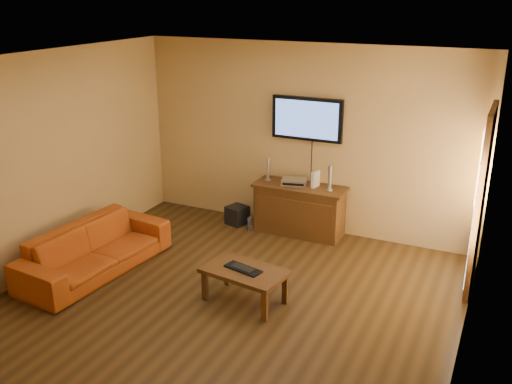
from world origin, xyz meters
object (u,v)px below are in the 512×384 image
Objects in this scene: game_console at (315,179)px; subwoofer at (237,215)px; speaker_right at (330,179)px; coffee_table at (245,274)px; television at (307,119)px; speaker_left at (268,170)px; keyboard at (243,269)px; sofa at (94,242)px; media_console at (299,209)px; av_receiver at (294,182)px; bottle at (250,224)px.

subwoofer is (-1.19, -0.11, -0.71)m from game_console.
coffee_table is at bearing -98.28° from speaker_right.
television is 3.71× the size of subwoofer.
game_console is at bearing -39.04° from television.
speaker_left is at bearing 107.34° from coffee_table.
game_console is 2.17m from keyboard.
sofa is 2.33m from subwoofer.
speaker_right reaches higher than media_console.
sofa is 2.67m from speaker_left.
av_receiver reaches higher than subwoofer.
speaker_left is 1.45× the size of game_console.
media_console is 0.77m from bottle.
speaker_left is 1.49× the size of bottle.
media_console is 0.73m from speaker_left.
game_console reaches higher than av_receiver.
television is 2.22× the size of keyboard.
television is at bearing 33.77° from subwoofer.
av_receiver reaches higher than coffee_table.
sofa is 3.23m from speaker_right.
speaker_left is at bearing 175.47° from media_console.
coffee_table is 2.18m from game_console.
subwoofer is at bearing -163.38° from game_console.
av_receiver is (-0.24, 2.10, 0.42)m from coffee_table.
av_receiver is (1.80, 2.22, 0.37)m from sofa.
speaker_right is 1.60× the size of bottle.
subwoofer is at bearing -177.99° from speaker_right.
television is 0.95m from speaker_left.
speaker_right reaches higher than game_console.
coffee_table is at bearing -80.55° from game_console.
media_console is 2.85× the size of keyboard.
av_receiver is 1.54× the size of game_console.
game_console is at bearing 165.51° from speaker_right.
bottle is 0.48× the size of keyboard.
bottle is (-0.69, -0.43, -1.55)m from television.
sofa is at bearing -95.92° from subwoofer.
speaker_right is at bearing -41.77° from sofa.
bottle is (-0.90, -0.26, -0.74)m from game_console.
television reaches higher than keyboard.
coffee_table is at bearing -86.10° from media_console.
game_console is (0.73, -0.00, -0.04)m from speaker_left.
bottle is (-1.13, -0.20, -0.79)m from speaker_right.
speaker_right reaches higher than coffee_table.
keyboard is (-0.32, -2.07, -0.48)m from speaker_right.
coffee_table is 2.82× the size of av_receiver.
sofa is 8.87× the size of game_console.
subwoofer is 0.60× the size of keyboard.
television reaches higher than media_console.
speaker_left is 0.94× the size of av_receiver.
coffee_table is 2.05m from bottle.
av_receiver is (-0.54, 0.05, -0.12)m from speaker_right.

